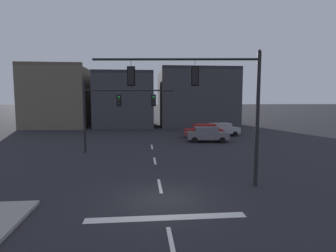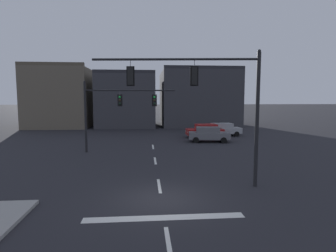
{
  "view_description": "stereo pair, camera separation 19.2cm",
  "coord_description": "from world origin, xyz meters",
  "px_view_note": "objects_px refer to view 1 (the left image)",
  "views": [
    {
      "loc": [
        -0.91,
        -12.39,
        4.71
      ],
      "look_at": [
        0.71,
        4.84,
        2.96
      ],
      "focal_mm": 29.33,
      "sensor_mm": 36.0,
      "label": 1
    },
    {
      "loc": [
        -0.72,
        -12.41,
        4.71
      ],
      "look_at": [
        0.71,
        4.84,
        2.96
      ],
      "focal_mm": 29.33,
      "sensor_mm": 36.0,
      "label": 2
    }
  ],
  "objects_px": {
    "signal_mast_near_side": "(210,93)",
    "car_lot_nearside": "(207,134)",
    "signal_mast_far_side": "(112,106)",
    "car_lot_middle": "(221,129)",
    "car_lot_farside": "(204,130)"
  },
  "relations": [
    {
      "from": "signal_mast_near_side",
      "to": "car_lot_farside",
      "type": "height_order",
      "value": "signal_mast_near_side"
    },
    {
      "from": "car_lot_farside",
      "to": "signal_mast_far_side",
      "type": "bearing_deg",
      "value": -140.57
    },
    {
      "from": "car_lot_farside",
      "to": "car_lot_nearside",
      "type": "bearing_deg",
      "value": -95.67
    },
    {
      "from": "signal_mast_far_side",
      "to": "car_lot_nearside",
      "type": "xyz_separation_m",
      "value": [
        9.62,
        4.85,
        -3.22
      ]
    },
    {
      "from": "signal_mast_near_side",
      "to": "car_lot_nearside",
      "type": "height_order",
      "value": "signal_mast_near_side"
    },
    {
      "from": "signal_mast_far_side",
      "to": "car_lot_nearside",
      "type": "relative_size",
      "value": 1.7
    },
    {
      "from": "signal_mast_near_side",
      "to": "car_lot_middle",
      "type": "xyz_separation_m",
      "value": [
        6.3,
        19.25,
        -4.12
      ]
    },
    {
      "from": "signal_mast_far_side",
      "to": "car_lot_farside",
      "type": "bearing_deg",
      "value": 39.43
    },
    {
      "from": "signal_mast_far_side",
      "to": "car_lot_middle",
      "type": "height_order",
      "value": "signal_mast_far_side"
    },
    {
      "from": "car_lot_nearside",
      "to": "car_lot_middle",
      "type": "bearing_deg",
      "value": 57.72
    },
    {
      "from": "car_lot_nearside",
      "to": "car_lot_farside",
      "type": "xyz_separation_m",
      "value": [
        0.33,
        3.33,
        0.0
      ]
    },
    {
      "from": "signal_mast_far_side",
      "to": "car_lot_nearside",
      "type": "bearing_deg",
      "value": 26.76
    },
    {
      "from": "car_lot_nearside",
      "to": "car_lot_middle",
      "type": "height_order",
      "value": "same"
    },
    {
      "from": "car_lot_middle",
      "to": "car_lot_farside",
      "type": "height_order",
      "value": "same"
    },
    {
      "from": "car_lot_nearside",
      "to": "car_lot_middle",
      "type": "xyz_separation_m",
      "value": [
        2.81,
        4.45,
        0.0
      ]
    }
  ]
}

